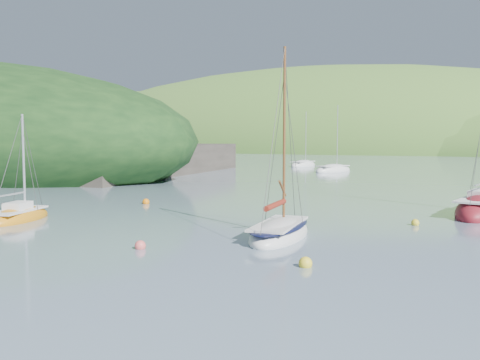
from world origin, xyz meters
The scene contains 7 objects.
ground centered at (0.00, 0.00, 0.00)m, with size 700.00×700.00×0.00m, color slate.
shoreline_hills centered at (-9.66, 172.42, 0.00)m, with size 690.00×135.00×56.00m.
daysailer_white centered at (2.34, 5.31, 0.21)m, with size 3.16×6.19×9.08m.
sailboat_yellow centered at (-11.84, 2.83, 0.16)m, with size 3.27×5.03×6.22m.
distant_sloop_a centered at (-11.07, 49.70, 0.17)m, with size 4.14×6.95×9.37m.
distant_sloop_c centered at (-19.53, 59.88, 0.16)m, with size 2.86×6.57×9.11m.
mooring_buoys centered at (2.22, 6.59, 0.12)m, with size 25.54×11.86×0.47m.
Camera 1 is at (12.39, -15.92, 4.43)m, focal length 40.00 mm.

